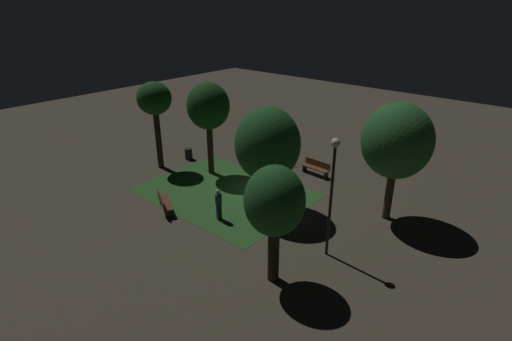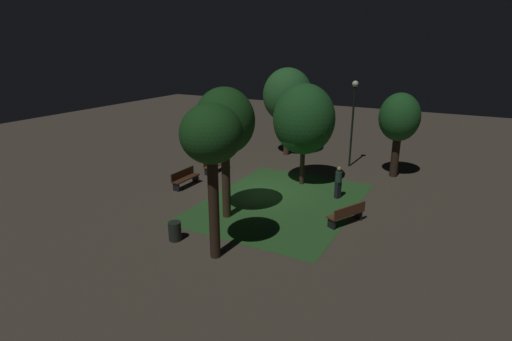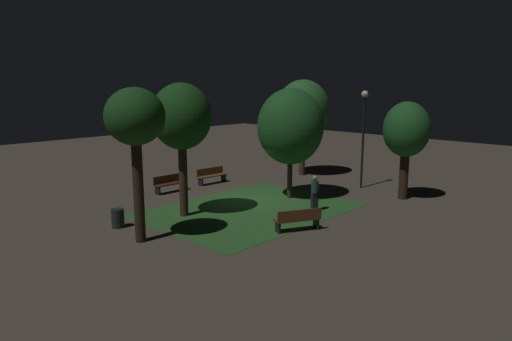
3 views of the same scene
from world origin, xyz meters
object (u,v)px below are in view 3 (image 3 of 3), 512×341
(tree_right_canopy, at_px, (406,131))
(tree_back_right, at_px, (290,127))
(pedestrian, at_px, (315,192))
(tree_near_wall, at_px, (303,110))
(bench_path_side, at_px, (170,183))
(tree_back_left, at_px, (181,118))
(trash_bin, at_px, (118,218))
(lamp_post_plaza_west, at_px, (364,124))
(tree_lawn_side, at_px, (135,121))
(bench_back_row, at_px, (211,175))
(bench_near_trees, at_px, (298,219))

(tree_right_canopy, height_order, tree_back_right, tree_back_right)
(pedestrian, bearing_deg, tree_near_wall, -138.23)
(bench_path_side, height_order, tree_right_canopy, tree_right_canopy)
(tree_back_left, distance_m, trash_bin, 4.73)
(tree_back_right, relative_size, lamp_post_plaza_west, 1.03)
(tree_lawn_side, height_order, tree_right_canopy, tree_lawn_side)
(lamp_post_plaza_west, distance_m, pedestrian, 6.13)
(bench_back_row, relative_size, pedestrian, 1.14)
(bench_path_side, height_order, tree_back_left, tree_back_left)
(tree_near_wall, xyz_separation_m, trash_bin, (13.26, 1.26, -3.59))
(pedestrian, bearing_deg, bench_back_row, -95.04)
(bench_near_trees, distance_m, tree_right_canopy, 7.99)
(lamp_post_plaza_west, bearing_deg, tree_right_canopy, 75.38)
(tree_lawn_side, bearing_deg, bench_path_side, -134.11)
(tree_lawn_side, relative_size, tree_back_right, 1.02)
(tree_near_wall, relative_size, pedestrian, 3.57)
(bench_back_row, xyz_separation_m, pedestrian, (0.67, 7.60, 0.37))
(tree_right_canopy, xyz_separation_m, tree_back_left, (9.13, -5.41, 0.84))
(tree_lawn_side, distance_m, tree_right_canopy, 12.87)
(bench_near_trees, bearing_deg, tree_back_right, -137.10)
(bench_back_row, height_order, tree_lawn_side, tree_lawn_side)
(tree_near_wall, distance_m, trash_bin, 13.79)
(tree_lawn_side, relative_size, tree_near_wall, 0.95)
(tree_lawn_side, relative_size, tree_right_canopy, 1.16)
(bench_back_row, bearing_deg, bench_near_trees, 69.12)
(bench_path_side, distance_m, tree_back_left, 5.84)
(tree_lawn_side, xyz_separation_m, trash_bin, (-0.30, -2.05, -3.92))
(lamp_post_plaza_west, bearing_deg, pedestrian, 9.68)
(tree_back_right, height_order, tree_back_left, tree_back_left)
(bench_path_side, distance_m, tree_back_right, 6.91)
(bench_near_trees, xyz_separation_m, tree_lawn_side, (4.76, -3.36, 3.82))
(tree_back_left, relative_size, trash_bin, 7.50)
(bench_back_row, height_order, tree_right_canopy, tree_right_canopy)
(pedestrian, bearing_deg, tree_back_right, -115.56)
(bench_back_row, xyz_separation_m, bench_path_side, (2.84, -0.00, 0.00))
(bench_near_trees, xyz_separation_m, trash_bin, (4.46, -5.41, -0.11))
(trash_bin, bearing_deg, bench_back_row, -156.46)
(tree_lawn_side, bearing_deg, bench_back_row, -146.12)
(tree_right_canopy, height_order, tree_near_wall, tree_near_wall)
(tree_right_canopy, xyz_separation_m, trash_bin, (11.92, -5.99, -2.94))
(bench_back_row, xyz_separation_m, tree_near_wall, (-5.43, 2.15, 3.48))
(tree_right_canopy, xyz_separation_m, tree_back_right, (3.65, -4.11, 0.19))
(bench_near_trees, relative_size, pedestrian, 1.13)
(bench_path_side, relative_size, pedestrian, 1.12)
(tree_right_canopy, bearing_deg, tree_back_left, -30.65)
(tree_back_right, xyz_separation_m, tree_back_left, (5.47, -1.30, 0.65))
(tree_right_canopy, relative_size, tree_near_wall, 0.82)
(bench_near_trees, relative_size, tree_lawn_side, 0.34)
(tree_near_wall, bearing_deg, tree_lawn_side, 13.69)
(bench_path_side, distance_m, pedestrian, 7.91)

